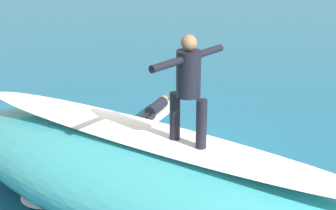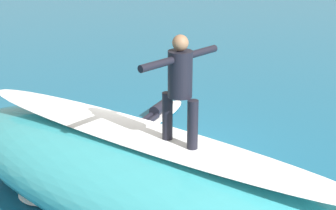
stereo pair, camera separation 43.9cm
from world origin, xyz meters
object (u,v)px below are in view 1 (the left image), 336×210
surfer_riding (188,82)px  surfer_paddling (155,109)px  surfboard_riding (187,146)px  surfboard_paddling (157,114)px

surfer_riding → surfer_paddling: (1.93, -4.77, -2.33)m
surfboard_riding → surfboard_paddling: (1.91, -4.90, -1.50)m
surfboard_riding → surfer_riding: bearing=25.5°
surfboard_riding → surfer_paddling: bearing=-42.5°
surfboard_riding → surfer_paddling: 5.32m
surfer_riding → surfer_paddling: 5.65m
surfer_riding → surfer_paddling: size_ratio=0.97×
surfboard_riding → surfer_paddling: size_ratio=1.19×
surfboard_paddling → surfboard_riding: bearing=-151.4°
surfer_riding → surfer_paddling: surfer_riding is taller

